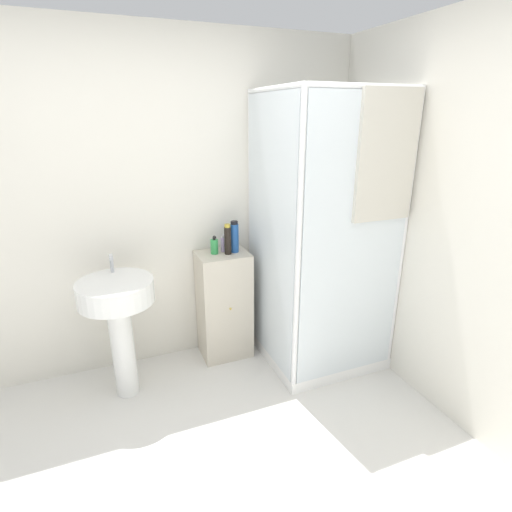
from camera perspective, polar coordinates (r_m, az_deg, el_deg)
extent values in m
cube|color=silver|center=(3.09, -15.42, 6.54)|extent=(6.40, 0.06, 2.50)
cube|color=white|center=(3.52, 8.39, -12.68)|extent=(0.87, 0.87, 0.09)
cylinder|color=white|center=(3.66, 11.59, 5.49)|extent=(0.04, 0.04, 2.09)
cylinder|color=white|center=(3.29, -0.76, 4.28)|extent=(0.04, 0.04, 2.09)
cylinder|color=white|center=(3.03, 20.20, 1.70)|extent=(0.04, 0.04, 2.09)
cylinder|color=white|center=(2.56, 6.04, -0.35)|extent=(0.04, 0.04, 2.09)
cylinder|color=white|center=(2.64, 15.64, 22.34)|extent=(0.84, 0.04, 0.04)
cylinder|color=white|center=(3.35, 6.38, 22.18)|extent=(0.84, 0.04, 0.04)
cylinder|color=white|center=(2.79, 2.52, 22.80)|extent=(0.04, 0.84, 0.04)
cylinder|color=white|center=(3.22, 17.25, 21.58)|extent=(0.04, 0.84, 0.04)
cube|color=silver|center=(2.76, 13.90, 1.22)|extent=(0.80, 0.01, 1.96)
cube|color=silver|center=(2.90, 2.01, 2.74)|extent=(0.01, 0.80, 1.96)
cylinder|color=#B7BABF|center=(3.56, 9.24, 2.34)|extent=(0.02, 0.02, 1.57)
cylinder|color=#B7BABF|center=(3.37, 10.45, 15.26)|extent=(0.07, 0.07, 0.04)
cube|color=beige|center=(2.73, 18.23, 13.31)|extent=(0.44, 0.03, 0.82)
cube|color=beige|center=(3.29, -4.57, -6.98)|extent=(0.40, 0.32, 0.89)
sphere|color=gold|center=(3.12, -3.65, -7.54)|extent=(0.02, 0.02, 0.02)
cylinder|color=white|center=(3.02, -18.45, -12.44)|extent=(0.16, 0.16, 0.73)
cylinder|color=white|center=(2.81, -19.41, -4.82)|extent=(0.50, 0.50, 0.15)
cylinder|color=#B7BABF|center=(2.93, -19.93, -0.97)|extent=(0.02, 0.02, 0.13)
cube|color=#B7BABF|center=(2.88, -20.02, -0.18)|extent=(0.02, 0.07, 0.02)
cylinder|color=green|center=(3.10, -5.96, 1.34)|extent=(0.06, 0.06, 0.11)
cylinder|color=black|center=(3.08, -6.01, 2.51)|extent=(0.02, 0.02, 0.02)
cube|color=black|center=(3.06, -5.94, 2.72)|extent=(0.01, 0.03, 0.01)
cylinder|color=black|center=(3.07, -4.05, 2.19)|extent=(0.05, 0.05, 0.21)
cylinder|color=gold|center=(3.03, -4.11, 4.33)|extent=(0.05, 0.05, 0.02)
cylinder|color=#1E4C93|center=(3.11, -3.10, 2.56)|extent=(0.07, 0.07, 0.22)
cylinder|color=black|center=(3.07, -3.14, 4.77)|extent=(0.06, 0.06, 0.02)
cylinder|color=#B299C6|center=(3.14, -4.68, 1.61)|extent=(0.04, 0.04, 0.11)
cylinder|color=silver|center=(3.12, -4.71, 2.74)|extent=(0.01, 0.01, 0.02)
cube|color=silver|center=(3.11, -4.66, 2.97)|extent=(0.01, 0.02, 0.01)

